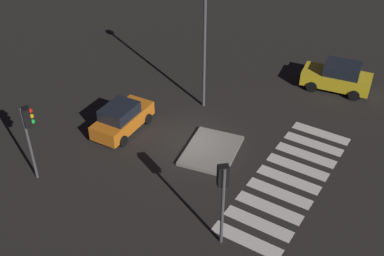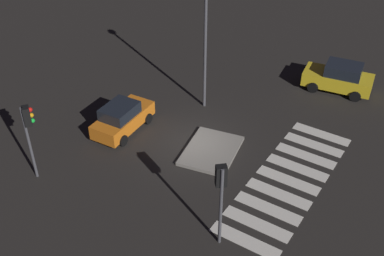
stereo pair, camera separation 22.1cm
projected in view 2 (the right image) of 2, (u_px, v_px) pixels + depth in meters
name	position (u px, v px, depth m)	size (l,w,h in m)	color
ground_plane	(192.00, 143.00, 26.08)	(80.00, 80.00, 0.00)	black
traffic_island	(211.00, 151.00, 25.37)	(3.92, 3.22, 0.18)	gray
car_orange	(122.00, 118.00, 26.58)	(4.04, 2.05, 1.72)	orange
car_yellow	(339.00, 77.00, 30.15)	(2.49, 4.46, 1.87)	gold
traffic_light_west	(28.00, 125.00, 22.10)	(0.53, 0.54, 4.06)	#47474C
traffic_light_south	(221.00, 186.00, 18.73)	(0.53, 0.54, 4.04)	#47474C
street_lamp	(206.00, 24.00, 26.11)	(0.56, 0.56, 7.80)	#47474C
crosswalk_near	(288.00, 180.00, 23.57)	(9.90, 3.20, 0.02)	silver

